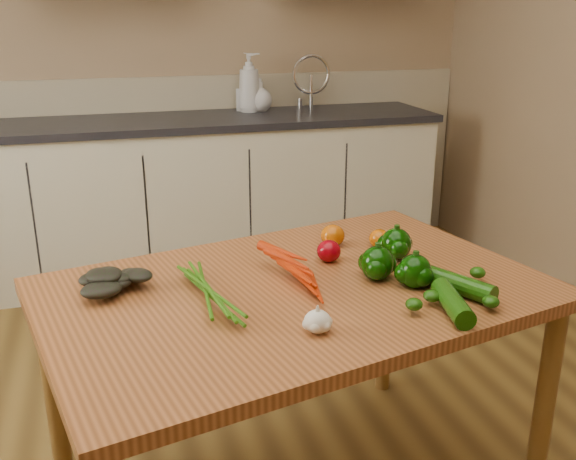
{
  "coord_description": "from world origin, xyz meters",
  "views": [
    {
      "loc": [
        -0.27,
        -1.42,
        1.48
      ],
      "look_at": [
        0.27,
        0.41,
        0.82
      ],
      "focal_mm": 40.0,
      "sensor_mm": 36.0,
      "label": 1
    }
  ],
  "objects_px": {
    "zucchini_a": "(456,284)",
    "tomato_a": "(329,251)",
    "leafy_greens": "(112,275)",
    "tomato_b": "(333,235)",
    "soap_bottle_b": "(246,94)",
    "garlic_bulb": "(317,321)",
    "table": "(296,313)",
    "soap_bottle_c": "(259,95)",
    "pepper_b": "(396,244)",
    "pepper_c": "(415,271)",
    "tomato_c": "(379,239)",
    "pepper_a": "(377,263)",
    "zucchini_b": "(453,303)",
    "soap_bottle_a": "(249,83)",
    "carrot_bunch": "(268,277)"
  },
  "relations": [
    {
      "from": "pepper_b",
      "to": "pepper_c",
      "type": "bearing_deg",
      "value": -101.35
    },
    {
      "from": "soap_bottle_a",
      "to": "zucchini_a",
      "type": "bearing_deg",
      "value": -150.35
    },
    {
      "from": "garlic_bulb",
      "to": "soap_bottle_b",
      "type": "bearing_deg",
      "value": 81.09
    },
    {
      "from": "leafy_greens",
      "to": "garlic_bulb",
      "type": "height_order",
      "value": "leafy_greens"
    },
    {
      "from": "table",
      "to": "carrot_bunch",
      "type": "distance_m",
      "value": 0.14
    },
    {
      "from": "soap_bottle_c",
      "to": "tomato_a",
      "type": "distance_m",
      "value": 2.03
    },
    {
      "from": "pepper_c",
      "to": "tomato_a",
      "type": "xyz_separation_m",
      "value": [
        -0.17,
        0.25,
        -0.01
      ]
    },
    {
      "from": "zucchini_a",
      "to": "tomato_b",
      "type": "bearing_deg",
      "value": 113.83
    },
    {
      "from": "soap_bottle_c",
      "to": "leafy_greens",
      "type": "height_order",
      "value": "soap_bottle_c"
    },
    {
      "from": "pepper_a",
      "to": "zucchini_a",
      "type": "relative_size",
      "value": 0.43
    },
    {
      "from": "tomato_b",
      "to": "tomato_c",
      "type": "relative_size",
      "value": 1.17
    },
    {
      "from": "soap_bottle_b",
      "to": "soap_bottle_c",
      "type": "distance_m",
      "value": 0.08
    },
    {
      "from": "soap_bottle_a",
      "to": "carrot_bunch",
      "type": "height_order",
      "value": "soap_bottle_a"
    },
    {
      "from": "table",
      "to": "garlic_bulb",
      "type": "relative_size",
      "value": 23.27
    },
    {
      "from": "soap_bottle_c",
      "to": "garlic_bulb",
      "type": "bearing_deg",
      "value": 88.75
    },
    {
      "from": "tomato_a",
      "to": "pepper_c",
      "type": "bearing_deg",
      "value": -56.11
    },
    {
      "from": "carrot_bunch",
      "to": "soap_bottle_b",
      "type": "bearing_deg",
      "value": 66.1
    },
    {
      "from": "soap_bottle_b",
      "to": "garlic_bulb",
      "type": "xyz_separation_m",
      "value": [
        -0.38,
        -2.45,
        -0.23
      ]
    },
    {
      "from": "leafy_greens",
      "to": "tomato_a",
      "type": "xyz_separation_m",
      "value": [
        0.65,
        0.05,
        -0.01
      ]
    },
    {
      "from": "tomato_a",
      "to": "table",
      "type": "bearing_deg",
      "value": -135.0
    },
    {
      "from": "leafy_greens",
      "to": "tomato_a",
      "type": "bearing_deg",
      "value": 4.14
    },
    {
      "from": "tomato_a",
      "to": "zucchini_b",
      "type": "distance_m",
      "value": 0.46
    },
    {
      "from": "pepper_c",
      "to": "tomato_a",
      "type": "height_order",
      "value": "pepper_c"
    },
    {
      "from": "pepper_b",
      "to": "pepper_c",
      "type": "height_order",
      "value": "pepper_b"
    },
    {
      "from": "zucchini_b",
      "to": "carrot_bunch",
      "type": "bearing_deg",
      "value": 145.82
    },
    {
      "from": "table",
      "to": "garlic_bulb",
      "type": "distance_m",
      "value": 0.29
    },
    {
      "from": "table",
      "to": "zucchini_b",
      "type": "bearing_deg",
      "value": -51.5
    },
    {
      "from": "table",
      "to": "pepper_c",
      "type": "distance_m",
      "value": 0.36
    },
    {
      "from": "soap_bottle_b",
      "to": "pepper_a",
      "type": "distance_m",
      "value": 2.21
    },
    {
      "from": "tomato_b",
      "to": "zucchini_a",
      "type": "height_order",
      "value": "tomato_b"
    },
    {
      "from": "table",
      "to": "tomato_a",
      "type": "bearing_deg",
      "value": 32.39
    },
    {
      "from": "zucchini_a",
      "to": "pepper_b",
      "type": "bearing_deg",
      "value": 99.29
    },
    {
      "from": "pepper_b",
      "to": "zucchini_a",
      "type": "height_order",
      "value": "pepper_b"
    },
    {
      "from": "soap_bottle_c",
      "to": "pepper_b",
      "type": "distance_m",
      "value": 2.05
    },
    {
      "from": "garlic_bulb",
      "to": "tomato_a",
      "type": "height_order",
      "value": "tomato_a"
    },
    {
      "from": "table",
      "to": "leafy_greens",
      "type": "relative_size",
      "value": 7.81
    },
    {
      "from": "zucchini_a",
      "to": "tomato_a",
      "type": "bearing_deg",
      "value": 128.69
    },
    {
      "from": "tomato_b",
      "to": "zucchini_b",
      "type": "distance_m",
      "value": 0.56
    },
    {
      "from": "tomato_c",
      "to": "pepper_a",
      "type": "bearing_deg",
      "value": -115.55
    },
    {
      "from": "pepper_b",
      "to": "tomato_c",
      "type": "distance_m",
      "value": 0.11
    },
    {
      "from": "garlic_bulb",
      "to": "pepper_c",
      "type": "bearing_deg",
      "value": 27.06
    },
    {
      "from": "table",
      "to": "zucchini_a",
      "type": "height_order",
      "value": "zucchini_a"
    },
    {
      "from": "garlic_bulb",
      "to": "zucchini_b",
      "type": "relative_size",
      "value": 0.33
    },
    {
      "from": "tomato_c",
      "to": "zucchini_a",
      "type": "relative_size",
      "value": 0.3
    },
    {
      "from": "leafy_greens",
      "to": "tomato_b",
      "type": "relative_size",
      "value": 2.5
    },
    {
      "from": "garlic_bulb",
      "to": "tomato_a",
      "type": "xyz_separation_m",
      "value": [
        0.18,
        0.42,
        0.01
      ]
    },
    {
      "from": "soap_bottle_b",
      "to": "pepper_a",
      "type": "relative_size",
      "value": 2.01
    },
    {
      "from": "pepper_a",
      "to": "pepper_c",
      "type": "distance_m",
      "value": 0.11
    },
    {
      "from": "zucchini_b",
      "to": "garlic_bulb",
      "type": "bearing_deg",
      "value": -179.88
    },
    {
      "from": "pepper_a",
      "to": "tomato_c",
      "type": "height_order",
      "value": "pepper_a"
    }
  ]
}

